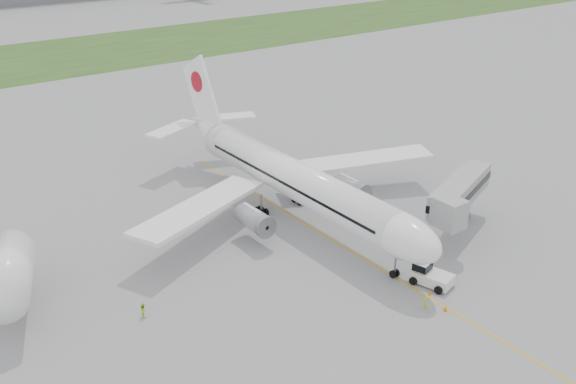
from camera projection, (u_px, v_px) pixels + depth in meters
ground at (312, 228)px, 83.80m from camera, size 600.00×600.00×0.00m
apron_markings at (337, 243)px, 80.15m from camera, size 70.00×70.00×0.04m
grass_strip at (32, 60)px, 171.32m from camera, size 600.00×50.00×0.02m
airliner at (290, 176)px, 85.00m from camera, size 48.13×53.95×17.88m
pushback_tug at (429, 274)px, 71.32m from camera, size 4.05×5.09×2.34m
jet_bridge at (458, 194)px, 80.41m from camera, size 15.18×9.32×7.28m
safety_cone_left at (445, 308)px, 66.71m from camera, size 0.44×0.44×0.60m
safety_cone_right at (430, 292)px, 69.47m from camera, size 0.42×0.42×0.58m
ground_crew_near at (425, 303)px, 66.61m from camera, size 0.77×0.73×1.77m
ground_crew_far at (144, 310)px, 65.62m from camera, size 0.76×0.90×1.61m
neighbor_aircraft at (4, 269)px, 63.85m from camera, size 7.98×17.17×13.89m
distant_aircraft_right at (195, 0)px, 273.67m from camera, size 30.09×26.56×11.49m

